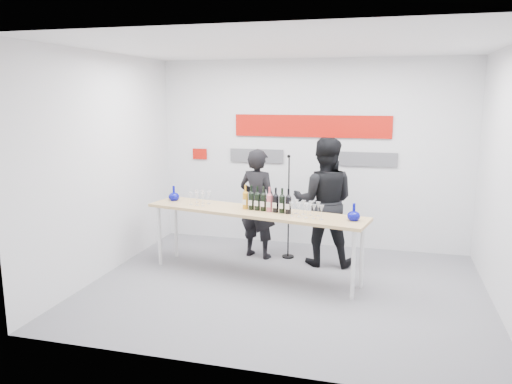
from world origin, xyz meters
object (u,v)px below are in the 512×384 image
Objects in this scene: tasting_table at (254,215)px; presenter_left at (258,204)px; mic_stand at (288,227)px; presenter_right at (324,202)px.

tasting_table is 0.83m from presenter_left.
mic_stand is at bearing 82.98° from tasting_table.
tasting_table is 1.00m from mic_stand.
presenter_right reaches higher than tasting_table.
presenter_left reaches higher than tasting_table.
presenter_left is 0.90× the size of presenter_right.
presenter_right is 0.72m from mic_stand.
presenter_left is (-0.16, 0.81, -0.02)m from tasting_table.
presenter_left is at bearing 112.76° from tasting_table.
presenter_left is 1.01m from presenter_right.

